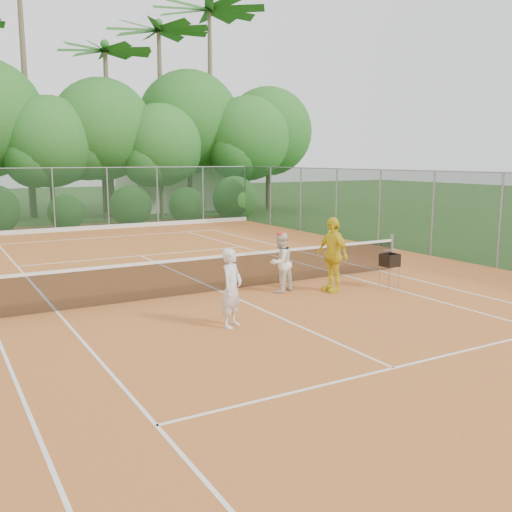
{
  "coord_description": "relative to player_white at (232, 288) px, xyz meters",
  "views": [
    {
      "loc": [
        -6.44,
        -13.02,
        3.42
      ],
      "look_at": [
        0.38,
        -1.2,
        1.1
      ],
      "focal_mm": 40.0,
      "sensor_mm": 36.0,
      "label": 1
    }
  ],
  "objects": [
    {
      "name": "stray_ball_b",
      "position": [
        1.93,
        13.4,
        -0.78
      ],
      "size": [
        0.07,
        0.07,
        0.07
      ],
      "primitive_type": "sphere",
      "color": "#C2D832",
      "rests_on": "clay_court"
    },
    {
      "name": "stray_ball_c",
      "position": [
        1.65,
        14.05,
        -0.78
      ],
      "size": [
        0.07,
        0.07,
        0.07
      ],
      "primitive_type": "sphere",
      "color": "#CDDE33",
      "rests_on": "clay_court"
    },
    {
      "name": "stray_ball_a",
      "position": [
        -0.56,
        14.62,
        -0.78
      ],
      "size": [
        0.07,
        0.07,
        0.07
      ],
      "primitive_type": "sphere",
      "color": "#B5CA2E",
      "rests_on": "clay_court"
    },
    {
      "name": "court_markings",
      "position": [
        1.21,
        2.96,
        -0.81
      ],
      "size": [
        11.03,
        23.83,
        0.01
      ],
      "color": "white",
      "rests_on": "clay_court"
    },
    {
      "name": "tennis_net",
      "position": [
        1.21,
        2.96,
        -0.3
      ],
      "size": [
        11.97,
        0.1,
        1.1
      ],
      "color": "gray",
      "rests_on": "clay_court"
    },
    {
      "name": "ball_hopper",
      "position": [
        5.32,
        1.1,
        -0.08
      ],
      "size": [
        0.4,
        0.4,
        0.92
      ],
      "rotation": [
        0.0,
        0.0,
        -0.41
      ],
      "color": "gray",
      "rests_on": "clay_court"
    },
    {
      "name": "ground",
      "position": [
        1.21,
        2.96,
        -0.83
      ],
      "size": [
        120.0,
        120.0,
        0.0
      ],
      "primitive_type": "plane",
      "color": "#254619",
      "rests_on": "ground"
    },
    {
      "name": "fence_back",
      "position": [
        1.21,
        17.96,
        0.69
      ],
      "size": [
        18.07,
        0.07,
        3.0
      ],
      "color": "#19381E",
      "rests_on": "clay_court"
    },
    {
      "name": "player_yellow",
      "position": [
        3.73,
        1.53,
        0.16
      ],
      "size": [
        0.49,
        1.14,
        1.94
      ],
      "primitive_type": "imported",
      "rotation": [
        0.0,
        0.0,
        -1.56
      ],
      "color": "yellow",
      "rests_on": "clay_court"
    },
    {
      "name": "tropical_treeline",
      "position": [
        2.64,
        23.18,
        4.28
      ],
      "size": [
        32.1,
        8.49,
        15.03
      ],
      "color": "brown",
      "rests_on": "ground"
    },
    {
      "name": "fence_right",
      "position": [
        10.21,
        1.46,
        0.69
      ],
      "size": [
        0.07,
        33.07,
        3.0
      ],
      "color": "#19381E",
      "rests_on": "clay_court"
    },
    {
      "name": "player_white",
      "position": [
        0.0,
        0.0,
        0.0
      ],
      "size": [
        0.71,
        0.66,
        1.63
      ],
      "primitive_type": "imported",
      "rotation": [
        0.0,
        0.0,
        0.61
      ],
      "color": "silver",
      "rests_on": "clay_court"
    },
    {
      "name": "player_center_grp",
      "position": [
        2.53,
        2.14,
        -0.03
      ],
      "size": [
        0.91,
        0.81,
        1.58
      ],
      "color": "white",
      "rests_on": "clay_court"
    },
    {
      "name": "clay_court",
      "position": [
        1.21,
        2.96,
        -0.82
      ],
      "size": [
        18.0,
        36.0,
        0.02
      ],
      "primitive_type": "cube",
      "color": "#BA672A",
      "rests_on": "ground"
    },
    {
      "name": "club_building",
      "position": [
        10.21,
        26.96,
        0.67
      ],
      "size": [
        8.0,
        5.0,
        3.0
      ],
      "primitive_type": "cube",
      "color": "beige",
      "rests_on": "ground"
    }
  ]
}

